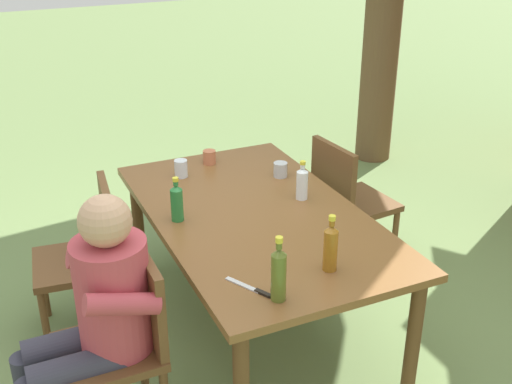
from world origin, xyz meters
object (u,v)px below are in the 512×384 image
at_px(dining_table, 256,226).
at_px(bottle_green, 177,202).
at_px(cup_steel, 280,170).
at_px(backpack_by_far_side, 197,198).
at_px(chair_near_right, 125,336).
at_px(chair_near_left, 89,252).
at_px(cup_glass, 181,169).
at_px(table_knife, 252,288).
at_px(bottle_olive, 279,273).
at_px(bottle_clear, 302,183).
at_px(person_in_white_shirt, 96,311).
at_px(backpack_by_near_side, 229,198).
at_px(chair_far_left, 347,198).
at_px(cup_terracotta, 209,157).
at_px(bottle_amber, 331,247).

relative_size(dining_table, bottle_green, 7.56).
height_order(cup_steel, backpack_by_far_side, cup_steel).
xyz_separation_m(chair_near_right, chair_near_left, (-0.80, -0.00, 0.00)).
bearing_deg(cup_glass, table_knife, -4.89).
xyz_separation_m(dining_table, bottle_olive, (0.76, -0.24, 0.20)).
bearing_deg(bottle_clear, person_in_white_shirt, -69.63).
bearing_deg(person_in_white_shirt, bottle_green, 133.10).
height_order(bottle_clear, backpack_by_near_side, bottle_clear).
relative_size(chair_near_left, bottle_clear, 3.92).
relative_size(dining_table, person_in_white_shirt, 1.53).
bearing_deg(backpack_by_near_side, person_in_white_shirt, -37.35).
relative_size(bottle_green, cup_glass, 2.29).
height_order(chair_near_right, table_knife, chair_near_right).
bearing_deg(bottle_clear, table_knife, -41.39).
xyz_separation_m(dining_table, cup_glass, (-0.61, -0.21, 0.13)).
distance_m(chair_far_left, backpack_by_near_side, 1.05).
bearing_deg(bottle_olive, dining_table, 162.11).
bearing_deg(chair_far_left, person_in_white_shirt, -65.39).
relative_size(dining_table, bottle_clear, 8.13).
height_order(chair_far_left, cup_terracotta, chair_far_left).
relative_size(chair_near_right, cup_glass, 8.38).
distance_m(person_in_white_shirt, cup_steel, 1.48).
height_order(chair_far_left, cup_glass, chair_far_left).
bearing_deg(cup_steel, bottle_amber, -14.47).
bearing_deg(cup_steel, backpack_by_far_side, -168.66).
xyz_separation_m(bottle_amber, cup_steel, (-1.01, 0.26, -0.07)).
bearing_deg(bottle_clear, cup_glass, -137.94).
height_order(chair_far_left, backpack_by_far_side, chair_far_left).
xyz_separation_m(bottle_olive, cup_terracotta, (-1.49, 0.26, -0.08)).
bearing_deg(chair_far_left, cup_glass, -101.82).
bearing_deg(backpack_by_far_side, table_knife, -12.71).
height_order(person_in_white_shirt, cup_glass, person_in_white_shirt).
height_order(bottle_amber, cup_glass, bottle_amber).
relative_size(bottle_olive, cup_steel, 3.35).
bearing_deg(cup_terracotta, chair_near_right, -36.37).
relative_size(bottle_clear, cup_glass, 2.14).
bearing_deg(cup_steel, chair_near_right, -55.97).
height_order(dining_table, bottle_green, bottle_green).
distance_m(bottle_amber, backpack_by_near_side, 2.07).
relative_size(person_in_white_shirt, bottle_amber, 4.38).
distance_m(bottle_green, cup_glass, 0.56).
distance_m(chair_far_left, cup_terracotta, 0.92).
xyz_separation_m(person_in_white_shirt, backpack_by_near_side, (-1.70, 1.30, -0.47)).
relative_size(chair_far_left, chair_near_left, 1.00).
bearing_deg(bottle_amber, bottle_olive, -70.22).
height_order(chair_near_left, backpack_by_far_side, chair_near_left).
xyz_separation_m(cup_terracotta, table_knife, (1.38, -0.33, -0.04)).
distance_m(dining_table, cup_steel, 0.51).
xyz_separation_m(cup_steel, backpack_by_far_side, (-0.97, -0.19, -0.57)).
distance_m(bottle_green, backpack_by_far_side, 1.50).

